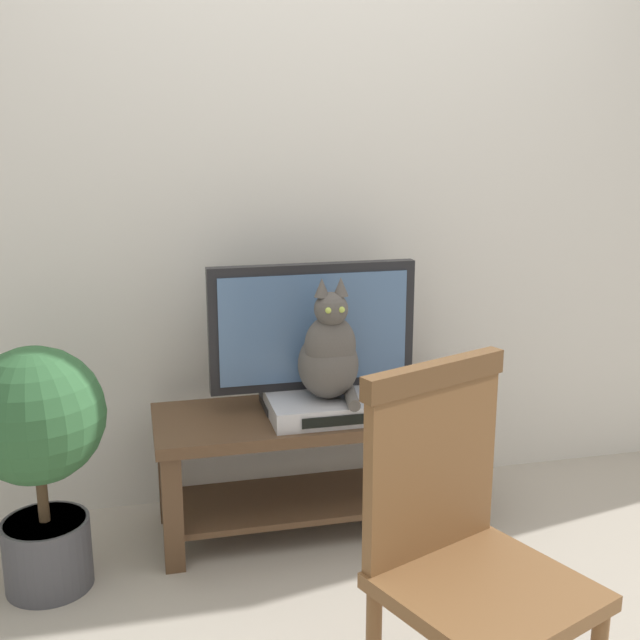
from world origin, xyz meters
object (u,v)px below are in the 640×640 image
media_box (328,406)px  book_stack (425,395)px  tv (313,334)px  tv_stand (317,447)px  wooden_chair (461,537)px  potted_plant (38,443)px  cat (329,354)px

media_box → book_stack: media_box is taller
tv → tv_stand: bearing=-90.0°
tv → book_stack: size_ratio=3.34×
media_box → wooden_chair: (0.07, -1.06, 0.04)m
potted_plant → tv_stand: bearing=11.2°
tv_stand → wooden_chair: size_ratio=1.26×
tv_stand → media_box: 0.20m
cat → potted_plant: bearing=-173.2°
tv → media_box: bearing=-77.4°
tv → potted_plant: (-0.98, -0.26, -0.23)m
wooden_chair → potted_plant: 1.42m
tv → potted_plant: tv is taller
tv → media_box: (0.03, -0.13, -0.24)m
book_stack → tv_stand: bearing=177.3°
media_box → potted_plant: potted_plant is taller
media_box → cat: 0.21m
potted_plant → wooden_chair: bearing=-40.9°
tv_stand → potted_plant: size_ratio=1.45×
tv_stand → book_stack: size_ratio=5.19×
media_box → book_stack: size_ratio=1.87×
tv → book_stack: 0.50m
tv_stand → cat: size_ratio=2.67×
tv_stand → tv: tv is taller
media_box → wooden_chair: 1.07m
book_stack → media_box: bearing=-174.2°
book_stack → potted_plant: bearing=-172.9°
tv_stand → cat: cat is taller
wooden_chair → potted_plant: size_ratio=1.15×
tv_stand → wooden_chair: (0.10, -1.12, 0.22)m
wooden_chair → cat: bearing=93.7°
tv_stand → wooden_chair: bearing=-85.1°
cat → book_stack: (0.39, 0.05, -0.21)m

